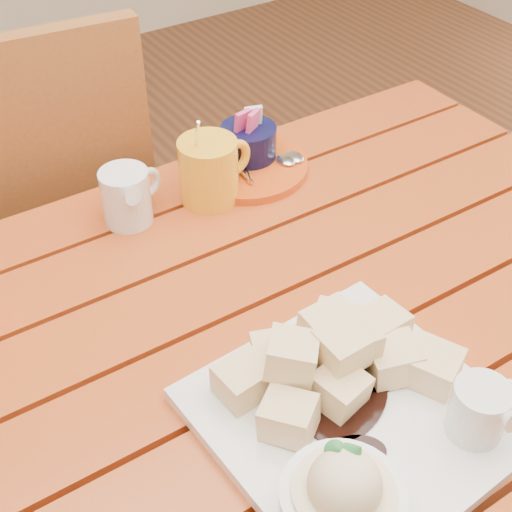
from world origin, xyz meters
TOP-DOWN VIEW (x-y plane):
  - table at (0.00, 0.00)m, footprint 1.20×0.79m
  - dessert_plate at (-0.00, -0.16)m, footprint 0.30×0.30m
  - coffee_mug_right at (0.09, 0.28)m, footprint 0.12×0.09m
  - cream_pitcher at (-0.03, 0.30)m, footprint 0.10×0.08m
  - sugar_caddy at (0.18, 0.33)m, footprint 0.09×0.09m
  - orange_saucer at (0.17, 0.32)m, footprint 0.19×0.19m
  - chair_far at (-0.14, 0.60)m, footprint 0.50×0.50m

SIDE VIEW (x-z plane):
  - chair_far at x=-0.14m, z-range 0.06..1.03m
  - table at x=0.00m, z-range 0.27..1.02m
  - orange_saucer at x=0.17m, z-range 0.75..0.77m
  - sugar_caddy at x=0.18m, z-range 0.74..0.83m
  - dessert_plate at x=0.00m, z-range 0.73..0.84m
  - cream_pitcher at x=-0.03m, z-range 0.75..0.83m
  - coffee_mug_right at x=0.09m, z-range 0.73..0.87m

